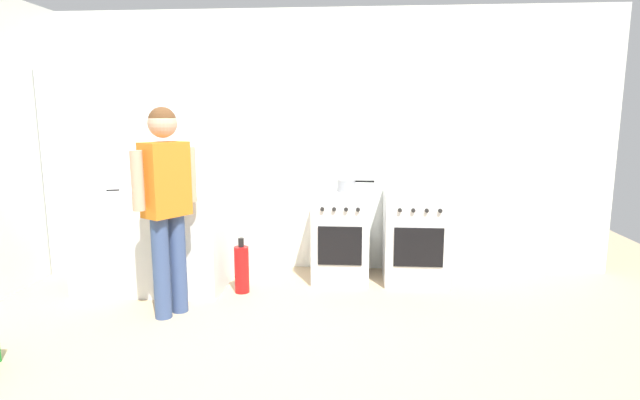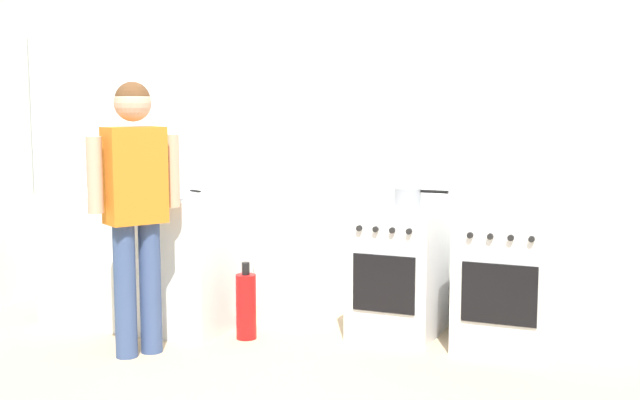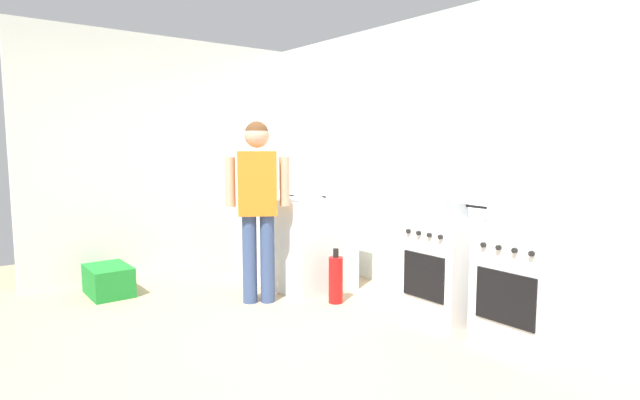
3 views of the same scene
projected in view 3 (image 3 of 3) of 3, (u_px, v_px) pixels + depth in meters
The scene contains 15 objects.
ground_plane at pixel (262, 352), 3.46m from camera, with size 8.00×8.00×0.00m, color tan.
back_wall at pixel (445, 159), 4.51m from camera, with size 6.00×0.10×2.60m, color silver.
side_wall_left at pixel (170, 156), 5.60m from camera, with size 0.10×3.10×2.60m, color silver.
counter_unit at pixel (292, 239), 5.20m from camera, with size 1.30×0.70×0.90m, color silver.
oven_left at pixel (448, 267), 4.10m from camera, with size 0.53×0.62×0.85m.
oven_right at pixel (529, 287), 3.55m from camera, with size 0.59×0.62×0.85m.
pot at pixel (458, 210), 4.04m from camera, with size 0.36×0.18×0.12m.
knife_utility at pixel (323, 196), 5.10m from camera, with size 0.23×0.15×0.01m.
knife_paring at pixel (287, 195), 5.19m from camera, with size 0.21×0.10×0.01m.
knife_bread at pixel (291, 199), 4.83m from camera, with size 0.35×0.09×0.01m.
knife_carving at pixel (278, 194), 5.35m from camera, with size 0.32×0.15×0.01m.
person at pixel (258, 196), 4.45m from camera, with size 0.35×0.50×1.64m.
fire_extinguisher at pixel (336, 279), 4.52m from camera, with size 0.13×0.13×0.50m.
recycling_crate_lower at pixel (109, 280), 4.76m from camera, with size 0.52×0.36×0.28m, color #1E842D.
larder_cabinet at pixel (280, 179), 6.18m from camera, with size 0.48×0.44×2.00m, color silver.
Camera 3 is at (2.87, -1.72, 1.44)m, focal length 28.00 mm.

